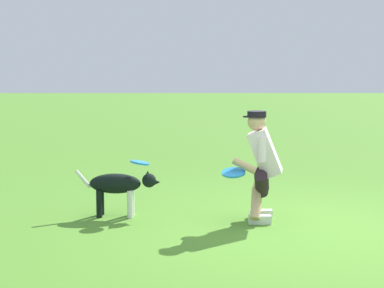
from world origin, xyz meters
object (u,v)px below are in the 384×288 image
(person, at_px, (262,162))
(dog, at_px, (120,186))
(frisbee_flying, at_px, (140,163))
(frisbee_held, at_px, (234,173))

(person, xyz_separation_m, dog, (1.68, -0.23, -0.32))
(frisbee_flying, distance_m, frisbee_held, 1.17)
(dog, height_order, frisbee_flying, frisbee_flying)
(frisbee_flying, bearing_deg, person, 171.42)
(person, xyz_separation_m, frisbee_held, (0.34, 0.19, -0.09))
(person, distance_m, dog, 1.73)
(dog, distance_m, frisbee_held, 1.42)
(person, relative_size, frisbee_flying, 5.61)
(frisbee_held, bearing_deg, person, -151.09)
(person, bearing_deg, dog, 1.75)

